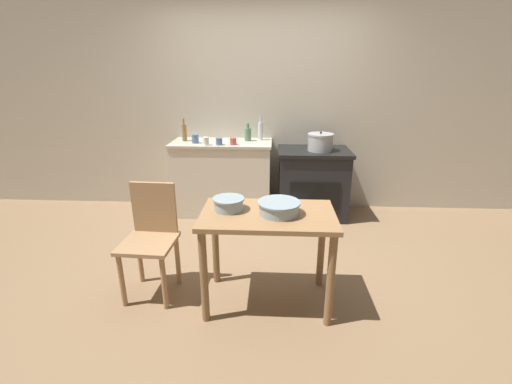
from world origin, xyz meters
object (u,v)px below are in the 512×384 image
(stove, at_px, (312,183))
(cup_center_right, at_px, (195,139))
(chair, at_px, (151,236))
(cup_center, at_px, (219,141))
(bottle_mid_left, at_px, (260,131))
(cup_mid_right, at_px, (206,141))
(cup_center_left, at_px, (233,141))
(flour_sack, at_px, (297,216))
(stock_pot, at_px, (320,142))
(mixing_bowl_small, at_px, (229,203))
(work_table, at_px, (268,230))
(bottle_far_left, at_px, (248,134))
(mixing_bowl_large, at_px, (279,207))
(bottle_left, at_px, (184,133))

(stove, bearing_deg, cup_center_right, -177.34)
(chair, relative_size, cup_center, 11.13)
(bottle_mid_left, relative_size, cup_mid_right, 3.17)
(cup_center_left, bearing_deg, stove, 7.99)
(stove, height_order, flour_sack, stove)
(stock_pot, height_order, mixing_bowl_small, stock_pot)
(cup_center, distance_m, cup_mid_right, 0.15)
(flour_sack, bearing_deg, cup_mid_right, 166.77)
(stove, distance_m, cup_center_left, 1.10)
(flour_sack, bearing_deg, work_table, -103.35)
(bottle_far_left, distance_m, cup_center_right, 0.64)
(mixing_bowl_small, height_order, cup_center, cup_center)
(mixing_bowl_large, distance_m, cup_mid_right, 1.81)
(chair, height_order, cup_center_left, cup_center_left)
(chair, xyz_separation_m, bottle_far_left, (0.64, 1.78, 0.51))
(bottle_mid_left, bearing_deg, flour_sack, -52.99)
(mixing_bowl_small, height_order, cup_center_right, cup_center_right)
(bottle_mid_left, xyz_separation_m, cup_center_left, (-0.30, -0.30, -0.08))
(mixing_bowl_large, xyz_separation_m, bottle_far_left, (-0.36, 1.89, 0.19))
(cup_center, bearing_deg, cup_center_left, 8.13)
(work_table, bearing_deg, bottle_mid_left, 93.96)
(bottle_left, bearing_deg, stove, -2.00)
(flour_sack, distance_m, bottle_mid_left, 1.15)
(flour_sack, height_order, bottle_mid_left, bottle_mid_left)
(stove, height_order, stock_pot, stock_pot)
(mixing_bowl_small, height_order, bottle_mid_left, bottle_mid_left)
(bottle_left, bearing_deg, flour_sack, -19.51)
(chair, distance_m, stock_pot, 2.25)
(cup_center, xyz_separation_m, cup_mid_right, (-0.15, -0.02, 0.01))
(bottle_left, height_order, cup_center, bottle_left)
(cup_center_left, distance_m, cup_center, 0.16)
(stove, distance_m, cup_mid_right, 1.39)
(work_table, height_order, bottle_left, bottle_left)
(chair, height_order, stock_pot, stock_pot)
(stock_pot, height_order, mixing_bowl_large, stock_pot)
(cup_center_left, xyz_separation_m, cup_mid_right, (-0.31, -0.05, 0.01))
(work_table, height_order, bottle_mid_left, bottle_mid_left)
(bottle_mid_left, bearing_deg, bottle_far_left, -157.89)
(flour_sack, xyz_separation_m, cup_center_left, (-0.76, 0.30, 0.80))
(stove, height_order, cup_mid_right, cup_mid_right)
(flour_sack, distance_m, bottle_far_left, 1.17)
(bottle_far_left, bearing_deg, mixing_bowl_large, -79.11)
(bottle_mid_left, relative_size, cup_center, 3.66)
(work_table, bearing_deg, bottle_left, 120.04)
(work_table, relative_size, cup_center_left, 12.49)
(cup_center_right, bearing_deg, cup_mid_right, -37.63)
(stock_pot, distance_m, cup_mid_right, 1.34)
(work_table, xyz_separation_m, bottle_left, (-1.06, 1.83, 0.40))
(mixing_bowl_large, xyz_separation_m, cup_center_right, (-0.98, 1.72, 0.16))
(chair, relative_size, mixing_bowl_large, 2.93)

